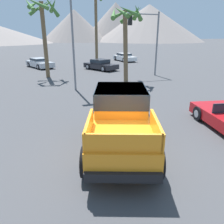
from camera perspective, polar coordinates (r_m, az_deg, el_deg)
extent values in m
plane|color=#424244|center=(7.52, 3.60, -11.28)|extent=(320.00, 320.00, 0.00)
cube|color=orange|center=(7.41, 2.37, -4.30)|extent=(3.32, 5.00, 0.70)
cube|color=orange|center=(8.01, 2.30, 3.44)|extent=(2.34, 2.50, 0.84)
cube|color=#1E2833|center=(7.97, 2.32, 4.49)|extent=(2.39, 2.55, 0.54)
cube|color=orange|center=(6.03, -6.12, -4.11)|extent=(0.67, 1.78, 0.48)
cube|color=orange|center=(6.09, 11.49, -4.17)|extent=(0.67, 1.78, 0.48)
cube|color=orange|center=(5.19, 3.00, -8.14)|extent=(1.78, 0.67, 0.48)
cube|color=black|center=(9.69, 2.05, 0.14)|extent=(1.84, 0.76, 0.24)
cube|color=black|center=(5.47, 2.91, -16.62)|extent=(1.84, 0.76, 0.24)
cylinder|color=black|center=(8.92, -4.28, -2.91)|extent=(0.57, 0.94, 0.90)
cylinder|color=#232326|center=(8.92, -4.28, -2.91)|extent=(0.45, 0.57, 0.49)
cylinder|color=black|center=(8.96, 8.51, -2.96)|extent=(0.57, 0.94, 0.90)
cylinder|color=#232326|center=(8.96, 8.51, -2.96)|extent=(0.45, 0.57, 0.49)
cylinder|color=black|center=(6.38, -6.57, -12.82)|extent=(0.57, 0.94, 0.90)
cylinder|color=#232326|center=(6.38, -6.57, -12.82)|extent=(0.45, 0.57, 0.49)
cylinder|color=black|center=(6.44, 11.72, -12.80)|extent=(0.57, 0.94, 0.90)
cylinder|color=#232326|center=(6.44, 11.72, -12.80)|extent=(0.45, 0.57, 0.49)
cylinder|color=black|center=(11.06, 21.63, -0.38)|extent=(0.33, 0.70, 0.67)
cylinder|color=#9E9EA3|center=(11.06, 21.63, -0.38)|extent=(0.29, 0.40, 0.37)
cube|color=#B7BABF|center=(28.64, -18.32, 11.87)|extent=(3.40, 4.81, 0.58)
cube|color=#B7BABF|center=(28.69, -18.52, 12.84)|extent=(2.15, 2.34, 0.39)
cube|color=#1E2833|center=(28.69, -18.53, 12.93)|extent=(2.20, 2.39, 0.23)
cylinder|color=black|center=(27.75, -15.50, 11.60)|extent=(0.45, 0.64, 0.60)
cylinder|color=#9E9EA3|center=(27.75, -15.50, 11.60)|extent=(0.35, 0.40, 0.33)
cylinder|color=black|center=(27.06, -18.66, 11.09)|extent=(0.45, 0.64, 0.60)
cylinder|color=#9E9EA3|center=(27.06, -18.66, 11.09)|extent=(0.35, 0.40, 0.33)
cylinder|color=black|center=(30.26, -17.95, 11.98)|extent=(0.45, 0.64, 0.60)
cylinder|color=#9E9EA3|center=(30.26, -17.95, 11.98)|extent=(0.35, 0.40, 0.33)
cylinder|color=black|center=(29.63, -20.90, 11.50)|extent=(0.45, 0.64, 0.60)
cylinder|color=#9E9EA3|center=(29.63, -20.90, 11.50)|extent=(0.35, 0.40, 0.33)
cube|color=#232328|center=(25.55, -2.93, 11.95)|extent=(3.50, 4.41, 0.53)
cube|color=#232328|center=(25.56, -3.11, 13.06)|extent=(2.18, 2.24, 0.46)
cube|color=#1E2833|center=(25.55, -3.12, 13.19)|extent=(2.22, 2.29, 0.28)
cylinder|color=black|center=(25.28, 0.50, 11.63)|extent=(0.51, 0.68, 0.66)
cylinder|color=#9E9EA3|center=(25.28, 0.50, 11.63)|extent=(0.38, 0.43, 0.36)
cylinder|color=black|center=(24.09, -2.27, 11.21)|extent=(0.51, 0.68, 0.66)
cylinder|color=#9E9EA3|center=(24.09, -2.27, 11.21)|extent=(0.38, 0.43, 0.36)
cylinder|color=black|center=(27.04, -3.52, 12.12)|extent=(0.51, 0.68, 0.66)
cylinder|color=#9E9EA3|center=(27.04, -3.52, 12.12)|extent=(0.38, 0.43, 0.36)
cylinder|color=black|center=(25.93, -6.27, 11.71)|extent=(0.51, 0.68, 0.66)
cylinder|color=#9E9EA3|center=(25.93, -6.27, 11.71)|extent=(0.38, 0.43, 0.36)
cube|color=white|center=(34.13, 3.27, 13.91)|extent=(2.35, 4.68, 0.57)
cube|color=white|center=(34.18, 3.19, 14.76)|extent=(1.79, 2.07, 0.43)
cube|color=#1E2833|center=(34.18, 3.19, 14.84)|extent=(1.83, 2.12, 0.26)
cylinder|color=black|center=(33.37, 5.75, 13.48)|extent=(0.31, 0.67, 0.65)
cylinder|color=#9E9EA3|center=(33.37, 5.75, 13.48)|extent=(0.28, 0.38, 0.36)
cylinder|color=black|center=(32.53, 3.13, 13.39)|extent=(0.31, 0.67, 0.65)
cylinder|color=#9E9EA3|center=(32.53, 3.13, 13.39)|extent=(0.28, 0.38, 0.36)
cylinder|color=black|center=(35.76, 3.38, 13.95)|extent=(0.31, 0.67, 0.65)
cylinder|color=#9E9EA3|center=(35.76, 3.38, 13.95)|extent=(0.28, 0.38, 0.36)
cylinder|color=black|center=(34.98, 0.89, 13.85)|extent=(0.31, 0.67, 0.65)
cylinder|color=#9E9EA3|center=(34.98, 0.89, 13.85)|extent=(0.28, 0.38, 0.36)
cylinder|color=slate|center=(22.23, 11.63, 16.81)|extent=(0.16, 0.16, 5.81)
cylinder|color=slate|center=(21.54, 8.06, 24.01)|extent=(3.21, 0.11, 0.11)
cube|color=black|center=(21.02, 4.73, 22.87)|extent=(0.34, 0.26, 0.90)
sphere|color=red|center=(21.17, 4.59, 23.58)|extent=(0.20, 0.20, 0.20)
sphere|color=orange|center=(21.16, 4.57, 22.85)|extent=(0.20, 0.20, 0.20)
sphere|color=green|center=(21.14, 4.55, 22.12)|extent=(0.20, 0.20, 0.20)
cylinder|color=slate|center=(15.93, -10.33, 20.24)|extent=(0.14, 0.14, 8.21)
cylinder|color=brown|center=(18.79, 3.54, 16.48)|extent=(0.36, 0.88, 5.67)
cone|color=#427533|center=(18.76, 6.39, 24.36)|extent=(0.56, 1.44, 1.08)
cone|color=#427533|center=(19.55, 4.98, 23.96)|extent=(1.72, 1.47, 1.40)
cone|color=#427533|center=(19.38, 2.44, 24.33)|extent=(1.88, 0.69, 1.09)
cone|color=#427533|center=(18.61, 0.47, 24.44)|extent=(1.09, 2.06, 1.20)
cone|color=#427533|center=(18.05, 2.38, 24.77)|extent=(0.99, 1.46, 0.96)
cone|color=#427533|center=(17.81, 4.38, 24.82)|extent=(1.62, 0.75, 0.95)
cone|color=#427533|center=(18.30, 6.81, 24.37)|extent=(1.37, 1.47, 1.20)
cylinder|color=brown|center=(21.35, -17.14, 17.16)|extent=(0.36, 0.83, 6.48)
cone|color=#427533|center=(21.94, -15.10, 25.31)|extent=(0.71, 2.09, 1.13)
cone|color=#427533|center=(22.35, -16.94, 25.09)|extent=(1.44, 1.10, 1.02)
cone|color=#427533|center=(22.77, -18.44, 24.49)|extent=(2.06, 0.63, 1.51)
cone|color=#427533|center=(22.15, -19.79, 24.95)|extent=(1.18, 1.45, 0.93)
cone|color=#427533|center=(21.37, -20.79, 24.81)|extent=(0.99, 1.95, 1.28)
cone|color=#427533|center=(20.76, -19.04, 25.29)|extent=(1.99, 1.03, 1.14)
cone|color=#427533|center=(21.05, -15.51, 25.08)|extent=(1.48, 1.66, 1.64)
cylinder|color=brown|center=(29.82, -4.15, 20.73)|extent=(0.36, 0.53, 8.89)
cone|color=gray|center=(127.01, -9.71, 21.32)|extent=(36.41, 36.41, 16.21)
cone|color=gray|center=(129.49, 9.53, 21.89)|extent=(59.52, 59.52, 18.90)
cone|color=gray|center=(137.70, 0.96, 22.44)|extent=(40.81, 40.81, 21.07)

